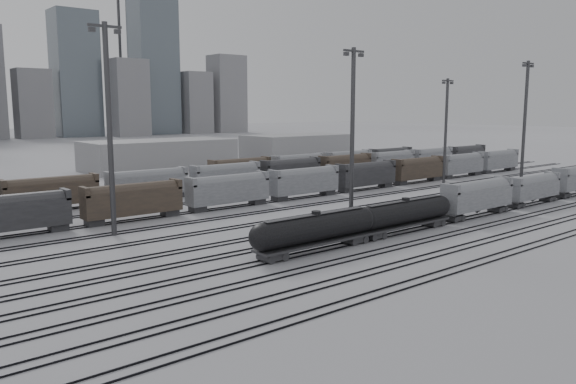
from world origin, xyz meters
TOP-DOWN VIEW (x-y plane):
  - ground at (0.00, 0.00)m, footprint 900.00×900.00m
  - tracks at (0.00, 17.50)m, footprint 220.00×71.50m
  - tank_car_a at (-17.24, 1.00)m, footprint 18.74×3.12m
  - tank_car_b at (-0.87, 1.00)m, footprint 18.32×3.05m
  - hopper_car_a at (16.63, 1.00)m, footprint 15.32×3.04m
  - hopper_car_b at (34.07, 1.00)m, footprint 13.99×2.78m
  - light_mast_b at (-32.21, 24.28)m, footprint 4.40×0.70m
  - light_mast_c at (-0.41, 11.62)m, footprint 4.06×0.65m
  - light_mast_d at (38.18, 22.32)m, footprint 3.63×0.58m
  - light_mast_e at (53.58, 13.60)m, footprint 4.23×0.68m
  - bg_string_near at (8.00, 32.00)m, footprint 151.00×3.00m
  - bg_string_mid at (18.00, 48.00)m, footprint 151.00×3.00m
  - bg_string_far at (35.50, 56.00)m, footprint 66.00×3.00m
  - warehouse_mid at (10.00, 95.00)m, footprint 40.00×18.00m
  - warehouse_right at (60.00, 95.00)m, footprint 35.00×18.00m
  - crane_right at (91.26, 305.00)m, footprint 42.00×1.80m

SIDE VIEW (x-z plane):
  - ground at x=0.00m, z-range 0.00..0.00m
  - tracks at x=0.00m, z-range 0.00..0.16m
  - tank_car_b at x=-0.87m, z-range 0.36..4.88m
  - tank_car_a at x=-17.24m, z-range 0.36..5.00m
  - bg_string_far at x=35.50m, z-range 0.00..5.60m
  - bg_string_near at x=8.00m, z-range 0.00..5.60m
  - bg_string_mid at x=18.00m, z-range 0.00..5.60m
  - hopper_car_b at x=34.07m, z-range 0.59..5.59m
  - hopper_car_a at x=16.63m, z-range 0.65..6.13m
  - warehouse_mid at x=10.00m, z-range 0.00..8.00m
  - warehouse_right at x=60.00m, z-range 0.00..8.00m
  - light_mast_d at x=38.18m, z-range 0.69..23.37m
  - light_mast_c at x=-0.41m, z-range 0.77..26.18m
  - light_mast_e at x=53.58m, z-range 0.81..27.25m
  - light_mast_b at x=-32.21m, z-range 0.84..28.31m
  - crane_right at x=91.26m, z-range 7.39..107.39m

